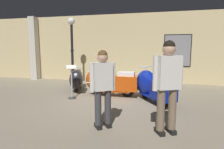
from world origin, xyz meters
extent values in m
plane|color=gray|center=(0.00, 0.00, 0.00)|extent=(60.00, 60.00, 0.00)
cube|color=#CCB784|center=(0.00, 3.46, 1.66)|extent=(18.00, 0.20, 3.32)
cube|color=black|center=(2.57, 3.34, 1.56)|extent=(1.21, 0.03, 1.48)
cube|color=gray|center=(2.57, 3.32, 1.56)|extent=(1.13, 0.01, 1.40)
cube|color=beige|center=(-4.78, 3.11, 1.66)|extent=(0.36, 0.36, 3.32)
cylinder|color=black|center=(-1.29, 0.64, 0.20)|extent=(0.22, 0.40, 0.40)
cylinder|color=silver|center=(-1.29, 0.64, 0.20)|extent=(0.15, 0.20, 0.18)
cylinder|color=black|center=(-1.63, 1.52, 0.20)|extent=(0.22, 0.40, 0.40)
cylinder|color=silver|center=(-1.63, 1.52, 0.20)|extent=(0.15, 0.20, 0.18)
cube|color=black|center=(-1.46, 1.08, 0.18)|extent=(0.67, 1.01, 0.05)
ellipsoid|color=black|center=(-1.31, 0.69, 0.48)|extent=(0.78, 0.96, 0.75)
cube|color=black|center=(-1.61, 1.48, 0.42)|extent=(0.61, 0.77, 0.44)
cube|color=black|center=(-1.61, 1.48, 0.69)|extent=(0.43, 0.54, 0.12)
sphere|color=silver|center=(-1.21, 0.43, 0.69)|extent=(0.15, 0.15, 0.15)
cylinder|color=silver|center=(-1.30, 0.66, 0.83)|extent=(0.04, 0.04, 0.28)
cylinder|color=silver|center=(-1.30, 0.66, 0.97)|extent=(0.42, 0.19, 0.03)
cube|color=silver|center=(-1.07, 0.78, 0.43)|extent=(0.25, 0.63, 0.02)
cylinder|color=black|center=(-0.40, 0.45, 0.23)|extent=(0.46, 0.11, 0.45)
cylinder|color=silver|center=(-0.40, 0.45, 0.23)|extent=(0.21, 0.12, 0.20)
cylinder|color=black|center=(0.68, 0.42, 0.23)|extent=(0.46, 0.11, 0.45)
cylinder|color=silver|center=(0.68, 0.42, 0.23)|extent=(0.21, 0.12, 0.20)
cube|color=#C6470F|center=(0.14, 0.43, 0.20)|extent=(1.09, 0.44, 0.06)
ellipsoid|color=#C6470F|center=(-0.34, 0.45, 0.55)|extent=(0.97, 0.62, 0.86)
cube|color=#C6470F|center=(0.63, 0.42, 0.48)|extent=(0.78, 0.48, 0.50)
cube|color=silver|center=(0.63, 0.42, 0.79)|extent=(0.55, 0.33, 0.14)
sphere|color=silver|center=(-0.66, 0.46, 0.79)|extent=(0.17, 0.17, 0.17)
cylinder|color=silver|center=(-0.38, 0.45, 0.94)|extent=(0.05, 0.05, 0.32)
cylinder|color=silver|center=(-0.38, 0.45, 1.10)|extent=(0.05, 0.50, 0.04)
cube|color=silver|center=(-0.35, 0.16, 0.49)|extent=(0.76, 0.04, 0.03)
cylinder|color=black|center=(1.26, 0.40, 0.22)|extent=(0.30, 0.42, 0.43)
cylinder|color=silver|center=(1.26, 0.40, 0.22)|extent=(0.19, 0.22, 0.20)
cylinder|color=black|center=(1.81, -0.48, 0.22)|extent=(0.30, 0.42, 0.43)
cylinder|color=silver|center=(1.81, -0.48, 0.22)|extent=(0.19, 0.22, 0.20)
cube|color=navy|center=(1.53, -0.04, 0.20)|extent=(0.88, 1.08, 0.05)
ellipsoid|color=navy|center=(1.29, 0.35, 0.53)|extent=(0.96, 1.07, 0.83)
cube|color=navy|center=(1.78, -0.44, 0.46)|extent=(0.76, 0.86, 0.48)
cube|color=silver|center=(1.78, -0.44, 0.76)|extent=(0.53, 0.60, 0.13)
sphere|color=silver|center=(1.13, 0.61, 0.75)|extent=(0.16, 0.16, 0.16)
cylinder|color=silver|center=(1.27, 0.38, 0.91)|extent=(0.05, 0.05, 0.30)
cylinder|color=silver|center=(1.27, 0.38, 1.06)|extent=(0.42, 0.28, 0.03)
cylinder|color=black|center=(-2.05, 1.99, 0.09)|extent=(0.28, 0.28, 0.18)
cylinder|color=black|center=(-2.05, 1.99, 1.44)|extent=(0.11, 0.11, 2.51)
torus|color=black|center=(-2.05, 1.99, 1.56)|extent=(0.19, 0.19, 0.04)
sphere|color=white|center=(-2.05, 1.99, 2.84)|extent=(0.32, 0.32, 0.32)
cube|color=black|center=(0.60, -2.03, 0.04)|extent=(0.22, 0.26, 0.08)
cylinder|color=#38383D|center=(0.61, -2.05, 0.47)|extent=(0.13, 0.13, 0.79)
cube|color=black|center=(0.43, -2.16, 0.04)|extent=(0.22, 0.26, 0.08)
cylinder|color=#38383D|center=(0.44, -2.17, 0.47)|extent=(0.13, 0.13, 0.79)
cube|color=silver|center=(0.52, -2.11, 1.06)|extent=(0.41, 0.37, 0.56)
cylinder|color=silver|center=(0.71, -1.98, 1.05)|extent=(0.09, 0.09, 0.58)
cylinder|color=silver|center=(0.34, -2.24, 1.05)|extent=(0.09, 0.09, 0.58)
sphere|color=tan|center=(0.52, -2.11, 1.44)|extent=(0.21, 0.21, 0.21)
sphere|color=brown|center=(0.52, -2.11, 1.49)|extent=(0.19, 0.19, 0.19)
cube|color=black|center=(1.86, -2.04, 0.04)|extent=(0.21, 0.30, 0.09)
cylinder|color=#72604C|center=(1.87, -2.06, 0.52)|extent=(0.15, 0.15, 0.87)
cube|color=black|center=(1.65, -2.14, 0.04)|extent=(0.21, 0.30, 0.09)
cylinder|color=#72604C|center=(1.66, -2.16, 0.52)|extent=(0.15, 0.15, 0.87)
cube|color=silver|center=(1.76, -2.11, 1.18)|extent=(0.46, 0.37, 0.62)
cylinder|color=silver|center=(1.99, -2.00, 1.17)|extent=(0.10, 0.10, 0.64)
cylinder|color=silver|center=(1.54, -2.22, 1.17)|extent=(0.10, 0.10, 0.64)
sphere|color=tan|center=(1.76, -2.11, 1.60)|extent=(0.23, 0.23, 0.23)
sphere|color=black|center=(1.76, -2.11, 1.65)|extent=(0.22, 0.22, 0.22)
cylinder|color=#333338|center=(-1.09, -0.15, 0.01)|extent=(0.28, 0.28, 0.02)
cylinder|color=#A5A5AD|center=(-1.09, -0.15, 0.52)|extent=(0.04, 0.04, 1.00)
cube|color=silver|center=(-1.09, -0.15, 1.04)|extent=(0.39, 0.35, 0.12)
camera|label=1|loc=(1.49, -5.52, 1.59)|focal=28.93mm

